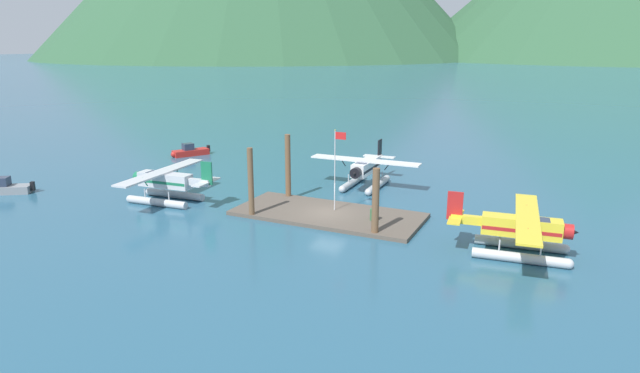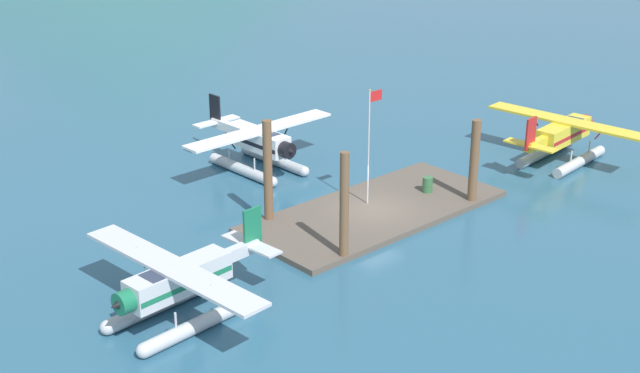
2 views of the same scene
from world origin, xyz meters
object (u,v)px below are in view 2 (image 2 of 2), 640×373
object	(u,v)px
flagpole	(370,134)
seaplane_yellow_stbd_aft	(563,138)
seaplane_silver_port_aft	(179,287)
seaplane_white_bow_centre	(258,145)
fuel_drum	(428,185)

from	to	relation	value
flagpole	seaplane_yellow_stbd_aft	bearing A→B (deg)	-11.53
flagpole	seaplane_silver_port_aft	size ratio (longest dim) A/B	0.62
flagpole	seaplane_white_bow_centre	size ratio (longest dim) A/B	0.62
seaplane_yellow_stbd_aft	seaplane_white_bow_centre	bearing A→B (deg)	142.09
seaplane_yellow_stbd_aft	seaplane_white_bow_centre	xyz separation A→B (m)	(-14.87, 11.58, 0.00)
seaplane_white_bow_centre	fuel_drum	bearing A→B (deg)	-65.94
fuel_drum	flagpole	bearing A→B (deg)	163.23
seaplane_yellow_stbd_aft	seaplane_silver_port_aft	size ratio (longest dim) A/B	1.00
seaplane_silver_port_aft	seaplane_yellow_stbd_aft	bearing A→B (deg)	0.68
flagpole	fuel_drum	xyz separation A→B (m)	(3.57, -1.08, -3.54)
fuel_drum	seaplane_yellow_stbd_aft	distance (m)	10.69
seaplane_white_bow_centre	seaplane_silver_port_aft	xyz separation A→B (m)	(-13.62, -11.92, 0.00)
seaplane_silver_port_aft	fuel_drum	bearing A→B (deg)	6.76
fuel_drum	seaplane_yellow_stbd_aft	size ratio (longest dim) A/B	0.08
fuel_drum	seaplane_white_bow_centre	distance (m)	10.75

